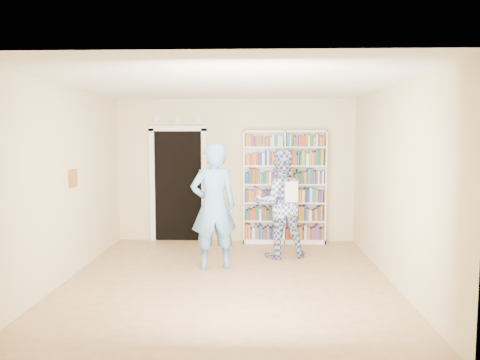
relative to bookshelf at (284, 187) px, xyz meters
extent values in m
plane|color=#916746|center=(-0.92, -2.34, -1.07)|extent=(5.00, 5.00, 0.00)
plane|color=white|center=(-0.92, -2.34, 1.63)|extent=(5.00, 5.00, 0.00)
plane|color=beige|center=(-0.92, 0.16, 0.28)|extent=(4.50, 0.00, 4.50)
plane|color=beige|center=(-3.17, -2.34, 0.28)|extent=(0.00, 5.00, 5.00)
plane|color=beige|center=(1.33, -2.34, 0.28)|extent=(0.00, 5.00, 5.00)
cube|color=white|center=(0.00, 0.00, -0.01)|extent=(1.53, 0.29, 2.11)
cube|color=white|center=(0.00, 0.00, -0.01)|extent=(0.02, 0.29, 2.11)
cube|color=black|center=(-2.02, 0.14, -0.02)|extent=(0.90, 0.03, 2.10)
cube|color=white|center=(-2.52, 0.12, -0.02)|extent=(0.10, 0.06, 2.20)
cube|color=white|center=(-1.52, 0.12, -0.02)|extent=(0.10, 0.06, 2.20)
cube|color=white|center=(-2.02, 0.12, 1.08)|extent=(1.10, 0.06, 0.10)
cube|color=white|center=(-2.02, 0.12, 1.18)|extent=(1.10, 0.08, 0.02)
cube|color=brown|center=(-3.15, -2.14, 0.33)|extent=(0.03, 0.25, 0.25)
imported|color=#5990C6|center=(-1.17, -1.80, -0.12)|extent=(0.79, 0.62, 1.90)
imported|color=navy|center=(-0.14, -1.06, -0.17)|extent=(0.99, 0.83, 1.79)
cube|color=white|center=(0.03, -1.29, 0.05)|extent=(0.22, 0.11, 0.33)
camera|label=1|loc=(-0.54, -8.72, 0.92)|focal=35.00mm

